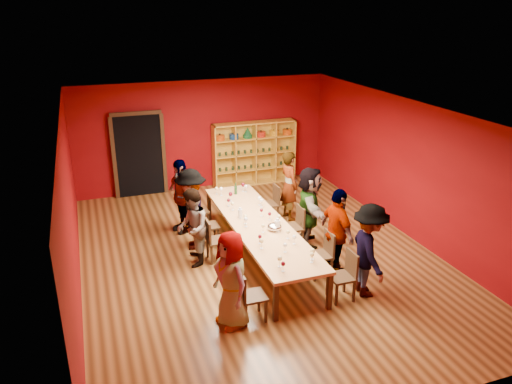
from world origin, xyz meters
TOP-DOWN VIEW (x-y plane):
  - room_shell at (0.00, 0.00)m, footprint 7.10×9.10m
  - tasting_table at (0.00, 0.00)m, footprint 1.10×4.50m
  - doorway at (-1.80, 4.43)m, footprint 1.40×0.17m
  - shelving_unit at (1.40, 4.32)m, footprint 2.40×0.40m
  - chair_person_left_0 at (-0.91, -2.00)m, footprint 0.42×0.42m
  - person_left_0 at (-1.18, -2.00)m, footprint 0.60×0.87m
  - chair_person_left_2 at (-0.91, 0.17)m, footprint 0.42×0.42m
  - person_left_2 at (-1.33, 0.17)m, footprint 0.57×0.84m
  - chair_person_left_3 at (-0.91, 0.90)m, footprint 0.42×0.42m
  - person_left_3 at (-1.18, 0.90)m, footprint 0.70×1.20m
  - chair_person_left_4 at (-0.91, 1.77)m, footprint 0.42×0.42m
  - person_left_4 at (-1.22, 1.77)m, footprint 0.73×1.09m
  - chair_person_right_0 at (0.91, -1.95)m, footprint 0.42×0.42m
  - person_right_0 at (1.34, -1.95)m, footprint 0.67×1.18m
  - chair_person_right_1 at (0.91, -1.10)m, footprint 0.42×0.42m
  - person_right_1 at (1.17, -1.10)m, footprint 0.54×1.04m
  - chair_person_right_2 at (0.91, 0.22)m, footprint 0.42×0.42m
  - person_right_2 at (1.22, 0.22)m, footprint 0.98×1.68m
  - chair_person_right_4 at (0.91, 1.61)m, footprint 0.42×0.42m
  - person_right_4 at (1.35, 1.61)m, footprint 0.50×0.65m
  - wine_glass_0 at (-0.30, -0.07)m, footprint 0.09×0.09m
  - wine_glass_1 at (-0.32, 1.08)m, footprint 0.07×0.07m
  - wine_glass_2 at (-0.37, 1.86)m, footprint 0.07×0.07m
  - wine_glass_3 at (0.30, -1.08)m, footprint 0.08×0.08m
  - wine_glass_4 at (-0.26, 0.07)m, footprint 0.08×0.08m
  - wine_glass_5 at (0.31, 1.78)m, footprint 0.07×0.07m
  - wine_glass_6 at (-0.29, 1.75)m, footprint 0.08×0.08m
  - wine_glass_7 at (0.17, 0.32)m, footprint 0.07×0.07m
  - wine_glass_8 at (-0.33, -1.05)m, footprint 0.08×0.08m
  - wine_glass_9 at (-0.07, -0.42)m, footprint 0.07×0.07m
  - wine_glass_10 at (0.36, -1.73)m, footprint 0.09×0.09m
  - wine_glass_11 at (0.37, -0.15)m, footprint 0.08×0.08m
  - wine_glass_12 at (-0.19, 1.34)m, footprint 0.09×0.09m
  - wine_glass_13 at (0.26, 1.84)m, footprint 0.09×0.09m
  - wine_glass_14 at (0.34, 0.91)m, footprint 0.08×0.08m
  - wine_glass_15 at (0.34, 0.78)m, footprint 0.08×0.08m
  - wine_glass_16 at (0.26, 0.09)m, footprint 0.07×0.07m
  - wine_glass_17 at (0.28, -0.83)m, footprint 0.07×0.07m
  - wine_glass_18 at (0.02, -1.32)m, footprint 0.08×0.08m
  - wine_glass_19 at (0.30, -1.82)m, footprint 0.08×0.08m
  - wine_glass_20 at (-0.28, -1.94)m, footprint 0.08×0.08m
  - wine_glass_21 at (-0.30, 0.83)m, footprint 0.08×0.08m
  - wine_glass_22 at (-0.27, -1.78)m, footprint 0.08×0.08m
  - wine_glass_23 at (-0.29, -0.85)m, footprint 0.07×0.07m
  - spittoon_bowl at (0.18, -0.39)m, footprint 0.28×0.28m
  - carafe_a at (-0.28, 0.38)m, footprint 0.09×0.09m
  - carafe_b at (0.21, -0.46)m, footprint 0.11×0.11m
  - wine_bottle at (0.05, 1.73)m, footprint 0.09×0.09m

SIDE VIEW (x-z plane):
  - chair_person_left_0 at x=-0.91m, z-range 0.05..0.94m
  - chair_person_left_2 at x=-0.91m, z-range 0.05..0.94m
  - chair_person_left_3 at x=-0.91m, z-range 0.05..0.94m
  - chair_person_left_4 at x=-0.91m, z-range 0.05..0.94m
  - chair_person_right_0 at x=0.91m, z-range 0.05..0.94m
  - chair_person_right_1 at x=0.91m, z-range 0.05..0.94m
  - chair_person_right_2 at x=0.91m, z-range 0.05..0.94m
  - chair_person_right_4 at x=0.91m, z-range 0.05..0.94m
  - tasting_table at x=0.00m, z-range 0.32..1.07m
  - person_left_2 at x=-1.33m, z-range 0.00..1.58m
  - person_left_0 at x=-1.18m, z-range 0.00..1.63m
  - spittoon_bowl at x=0.18m, z-range 0.74..0.89m
  - person_right_4 at x=1.35m, z-range 0.00..1.69m
  - wine_bottle at x=0.05m, z-range 0.72..0.99m
  - carafe_a at x=-0.28m, z-range 0.74..0.97m
  - person_left_4 at x=-1.22m, z-range 0.00..1.71m
  - person_right_0 at x=1.34m, z-range 0.00..1.72m
  - person_right_1 at x=1.17m, z-range 0.00..1.72m
  - person_right_2 at x=1.22m, z-range 0.00..1.74m
  - person_left_3 at x=-1.18m, z-range 0.00..1.74m
  - carafe_b at x=0.21m, z-range 0.74..1.01m
  - wine_glass_7 at x=0.17m, z-range 0.79..0.97m
  - wine_glass_16 at x=0.26m, z-range 0.79..0.97m
  - wine_glass_1 at x=-0.32m, z-range 0.79..0.97m
  - wine_glass_5 at x=0.31m, z-range 0.79..0.97m
  - wine_glass_17 at x=0.28m, z-range 0.79..0.97m
  - wine_glass_9 at x=-0.07m, z-range 0.79..0.97m
  - wine_glass_2 at x=-0.37m, z-range 0.79..0.97m
  - wine_glass_23 at x=-0.29m, z-range 0.79..0.97m
  - wine_glass_20 at x=-0.28m, z-range 0.79..0.98m
  - wine_glass_18 at x=0.02m, z-range 0.79..0.98m
  - wine_glass_3 at x=0.30m, z-range 0.79..0.98m
  - wine_glass_19 at x=0.30m, z-range 0.79..0.99m
  - wine_glass_21 at x=-0.30m, z-range 0.79..0.99m
  - wine_glass_11 at x=0.37m, z-range 0.79..0.99m
  - wine_glass_15 at x=0.34m, z-range 0.80..1.00m
  - wine_glass_8 at x=-0.33m, z-range 0.80..1.00m
  - wine_glass_14 at x=0.34m, z-range 0.80..1.00m
  - wine_glass_4 at x=-0.26m, z-range 0.80..1.00m
  - wine_glass_6 at x=-0.29m, z-range 0.80..1.01m
  - wine_glass_22 at x=-0.27m, z-range 0.80..1.01m
  - wine_glass_0 at x=-0.30m, z-range 0.80..1.02m
  - wine_glass_10 at x=0.36m, z-range 0.80..1.02m
  - wine_glass_13 at x=0.26m, z-range 0.80..1.02m
  - wine_glass_12 at x=-0.19m, z-range 0.80..1.02m
  - shelving_unit at x=1.40m, z-range 0.08..1.88m
  - doorway at x=-1.80m, z-range -0.03..2.27m
  - room_shell at x=0.00m, z-range -0.02..3.02m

